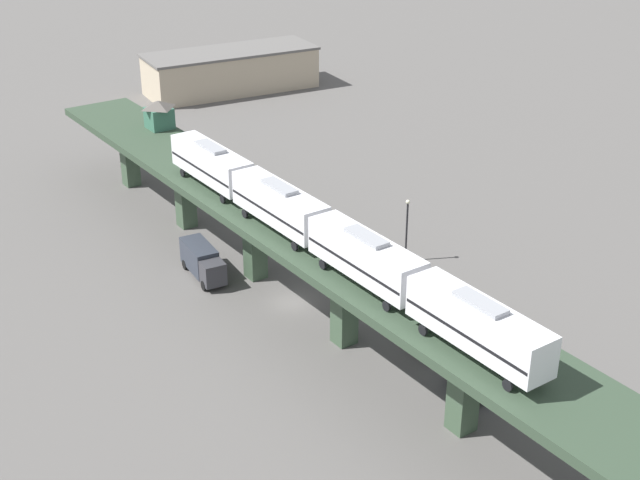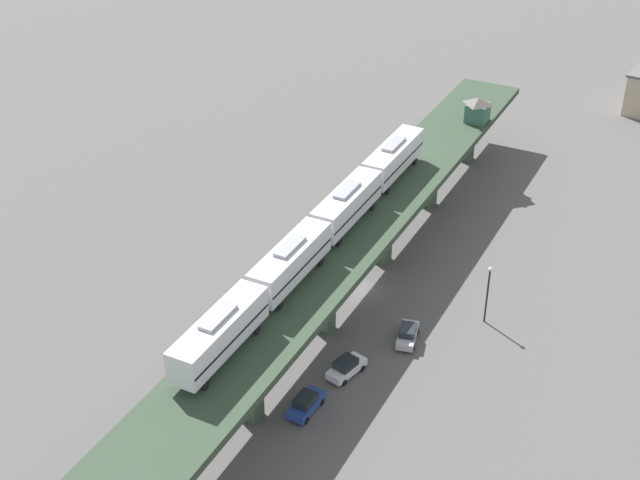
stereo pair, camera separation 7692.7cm
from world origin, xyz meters
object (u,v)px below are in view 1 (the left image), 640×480
(subway_train, at_px, (320,229))
(street_lamp, at_px, (407,225))
(street_car_white, at_px, (431,342))
(street_car_blue, at_px, (474,381))
(delivery_truck, at_px, (203,261))
(signal_hut, at_px, (159,114))
(warehouse_building, at_px, (231,71))
(street_car_silver, at_px, (404,296))

(subway_train, relative_size, street_lamp, 6.99)
(subway_train, height_order, street_car_white, subway_train)
(street_car_blue, relative_size, delivery_truck, 0.63)
(signal_hut, bearing_deg, delivery_truck, -90.05)
(street_car_white, relative_size, delivery_truck, 0.60)
(street_lamp, bearing_deg, delivery_truck, 171.08)
(street_car_blue, height_order, warehouse_building, warehouse_building)
(delivery_truck, bearing_deg, street_lamp, -8.92)
(signal_hut, relative_size, street_lamp, 0.58)
(street_lamp, xyz_separation_m, warehouse_building, (-2.76, 67.25, -0.70))
(street_car_silver, height_order, street_lamp, street_lamp)
(delivery_truck, distance_m, street_lamp, 21.16)
(subway_train, xyz_separation_m, street_car_silver, (9.47, 3.23, -9.87))
(subway_train, distance_m, warehouse_building, 79.88)
(subway_train, bearing_deg, street_car_silver, 18.85)
(subway_train, height_order, delivery_truck, subway_train)
(warehouse_building, bearing_deg, street_lamp, -87.65)
(street_car_silver, height_order, delivery_truck, delivery_truck)
(signal_hut, height_order, street_car_blue, signal_hut)
(street_car_white, height_order, warehouse_building, warehouse_building)
(signal_hut, relative_size, delivery_truck, 0.54)
(street_car_silver, relative_size, street_car_blue, 1.00)
(subway_train, xyz_separation_m, signal_hut, (-7.48, 38.22, -0.74))
(street_car_blue, bearing_deg, delivery_truck, 122.43)
(street_car_blue, relative_size, street_lamp, 0.68)
(warehouse_building, bearing_deg, delivery_truck, -105.73)
(subway_train, xyz_separation_m, warehouse_building, (10.52, 78.84, -7.40))
(street_car_white, bearing_deg, subway_train, 149.06)
(subway_train, distance_m, signal_hut, 38.95)
(signal_hut, height_order, delivery_truck, signal_hut)
(street_car_blue, bearing_deg, signal_hut, 108.60)
(street_car_blue, distance_m, warehouse_building, 90.43)
(subway_train, distance_m, street_car_silver, 14.05)
(subway_train, height_order, warehouse_building, subway_train)
(subway_train, bearing_deg, delivery_truck, 116.80)
(street_car_white, xyz_separation_m, street_car_silver, (1.01, 8.30, 0.00))
(subway_train, distance_m, delivery_truck, 18.94)
(subway_train, height_order, street_car_silver, subway_train)
(delivery_truck, bearing_deg, warehouse_building, 74.27)
(subway_train, relative_size, street_car_silver, 10.30)
(street_car_blue, xyz_separation_m, delivery_truck, (-16.77, 26.40, 0.82))
(street_lamp, bearing_deg, signal_hut, 127.94)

